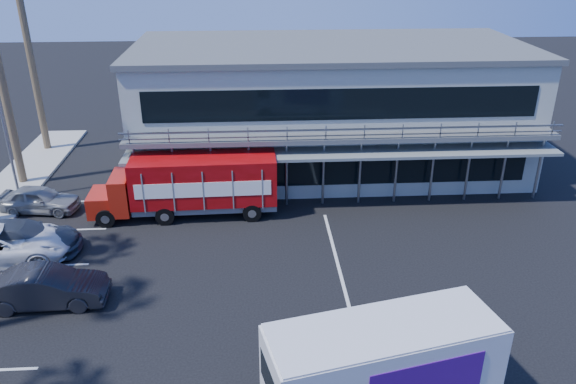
{
  "coord_description": "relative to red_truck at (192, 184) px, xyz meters",
  "views": [
    {
      "loc": [
        -1.42,
        -17.16,
        12.98
      ],
      "look_at": [
        0.0,
        5.93,
        2.3
      ],
      "focal_mm": 35.0,
      "sensor_mm": 36.0,
      "label": 1
    }
  ],
  "objects": [
    {
      "name": "light_pole_far",
      "position": [
        -9.56,
        2.52,
        2.81
      ],
      "size": [
        0.5,
        0.25,
        8.09
      ],
      "color": "gray",
      "rests_on": "ground"
    },
    {
      "name": "parked_car_d",
      "position": [
        -7.22,
        -3.35,
        -0.95
      ],
      "size": [
        5.16,
        2.12,
        1.49
      ],
      "primitive_type": "imported",
      "rotation": [
        0.0,
        0.0,
        1.58
      ],
      "color": "#333944",
      "rests_on": "ground"
    },
    {
      "name": "parked_car_b",
      "position": [
        -4.86,
        -7.28,
        -0.96
      ],
      "size": [
        4.54,
        1.69,
        1.48
      ],
      "primitive_type": "imported",
      "rotation": [
        0.0,
        0.0,
        1.6
      ],
      "color": "black",
      "rests_on": "ground"
    },
    {
      "name": "red_truck",
      "position": [
        0.0,
        0.0,
        0.0
      ],
      "size": [
        9.25,
        2.45,
        3.09
      ],
      "rotation": [
        0.0,
        0.0,
        0.02
      ],
      "color": "#AE1B0E",
      "rests_on": "ground"
    },
    {
      "name": "building",
      "position": [
        7.64,
        6.45,
        1.96
      ],
      "size": [
        22.4,
        12.0,
        7.3
      ],
      "color": "#A6AA9B",
      "rests_on": "ground"
    },
    {
      "name": "parked_car_e",
      "position": [
        -7.86,
        0.85,
        -1.02
      ],
      "size": [
        4.16,
        2.12,
        1.36
      ],
      "primitive_type": "imported",
      "rotation": [
        0.0,
        0.0,
        1.44
      ],
      "color": "gray",
      "rests_on": "ground"
    },
    {
      "name": "ground",
      "position": [
        4.64,
        -8.48,
        -1.7
      ],
      "size": [
        120.0,
        120.0,
        0.0
      ],
      "primitive_type": "plane",
      "color": "black",
      "rests_on": "ground"
    },
    {
      "name": "white_van",
      "position": [
        6.63,
        -13.49,
        0.01
      ],
      "size": [
        6.93,
        3.69,
        3.22
      ],
      "rotation": [
        0.0,
        0.0,
        0.23
      ],
      "color": "silver",
      "rests_on": "ground"
    }
  ]
}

